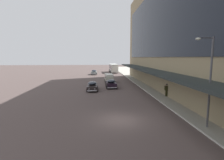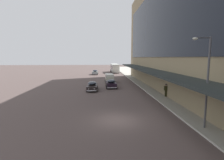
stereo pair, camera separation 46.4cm
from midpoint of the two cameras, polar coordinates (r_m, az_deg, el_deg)
The scene contains 8 objects.
ground at distance 16.72m, azimuth 2.56°, elevation -12.94°, with size 240.00×240.00×0.00m, color #544542.
transit_bus_kerbside_front at distance 67.60m, azimuth 1.06°, elevation 4.07°, with size 2.93×10.51×3.24m.
sedan_lead_near at distance 31.27m, azimuth -6.06°, elevation -1.92°, with size 1.88×4.97×1.54m.
sedan_second_near at distance 59.71m, azimuth -5.32°, elevation 2.56°, with size 2.01×4.66×1.59m.
sedan_trailing_near at distance 33.59m, azimuth 0.11°, elevation -1.18°, with size 2.04×4.52×1.61m.
vw_van at distance 40.70m, azimuth -0.53°, elevation 0.76°, with size 2.01×4.60×1.96m.
pedestrian_at_kerb at distance 26.52m, azimuth 17.71°, elevation -3.00°, with size 0.59×0.35×1.86m.
street_lamp at distance 15.61m, azimuth 29.08°, elevation 1.08°, with size 1.50×0.28×7.25m.
Camera 2 is at (-1.44, -15.60, 5.82)m, focal length 28.00 mm.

